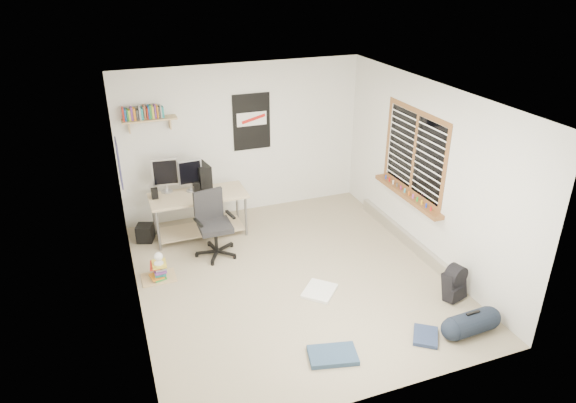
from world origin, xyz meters
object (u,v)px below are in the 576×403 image
object	(u,v)px
desk	(200,214)
duffel_bag	(471,323)
office_chair	(215,225)
book_stack	(158,269)
backpack	(454,285)

from	to	relation	value
desk	duffel_bag	bearing A→B (deg)	-44.08
office_chair	book_stack	bearing A→B (deg)	-169.84
duffel_bag	book_stack	world-z (taller)	duffel_bag
office_chair	backpack	bearing A→B (deg)	-49.71
duffel_bag	book_stack	size ratio (longest dim) A/B	1.30
office_chair	backpack	distance (m)	3.34
desk	backpack	world-z (taller)	desk
desk	book_stack	world-z (taller)	desk
office_chair	book_stack	world-z (taller)	office_chair
backpack	office_chair	bearing A→B (deg)	124.61
desk	book_stack	size ratio (longest dim) A/B	3.53
book_stack	desk	bearing A→B (deg)	51.51
duffel_bag	book_stack	bearing A→B (deg)	140.33
office_chair	desk	bearing A→B (deg)	87.82
backpack	book_stack	xyz separation A→B (m)	(-3.45, 1.78, -0.05)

